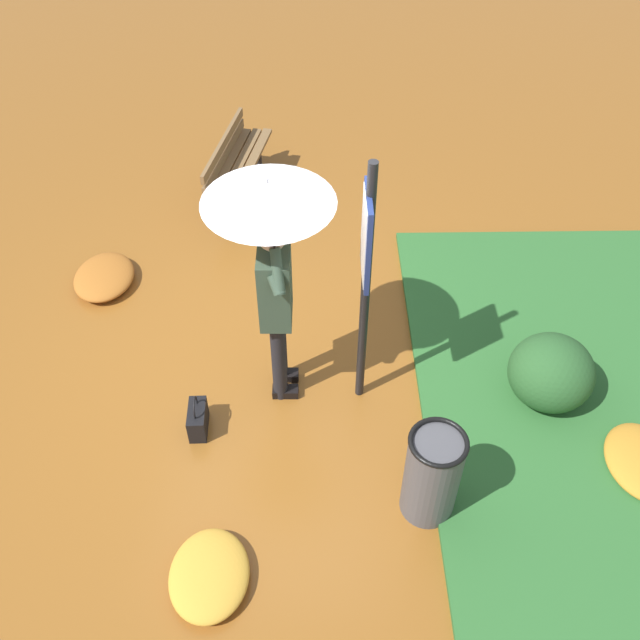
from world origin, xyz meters
TOP-DOWN VIEW (x-y plane):
  - ground_plane at (0.00, 0.00)m, footprint 18.00×18.00m
  - person_with_umbrella at (-0.16, -0.18)m, footprint 0.96×0.96m
  - info_sign_post at (-0.32, -0.85)m, footprint 0.44×0.07m
  - handbag at (-0.68, 0.47)m, footprint 0.30×0.15m
  - park_bench at (2.51, 0.33)m, footprint 1.42×0.66m
  - trash_bin at (-1.41, -1.31)m, footprint 0.42×0.42m
  - shrub_cluster at (-0.35, -2.45)m, footprint 0.77×0.70m
  - leaf_pile_near_person at (1.11, 1.58)m, footprint 0.73×0.58m
  - leaf_pile_by_bench at (-1.96, 0.26)m, footprint 0.69×0.56m

SIDE VIEW (x-z plane):
  - ground_plane at x=0.00m, z-range 0.00..0.00m
  - leaf_pile_by_bench at x=-1.96m, z-range 0.00..0.15m
  - leaf_pile_near_person at x=1.11m, z-range 0.00..0.16m
  - handbag at x=-0.68m, z-range -0.06..0.31m
  - shrub_cluster at x=-0.35m, z-range -0.02..0.61m
  - park_bench at x=2.51m, z-range 0.03..0.78m
  - trash_bin at x=-1.41m, z-range 0.00..0.84m
  - info_sign_post at x=-0.32m, z-range 0.29..2.59m
  - person_with_umbrella at x=-0.16m, z-range 0.53..2.57m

